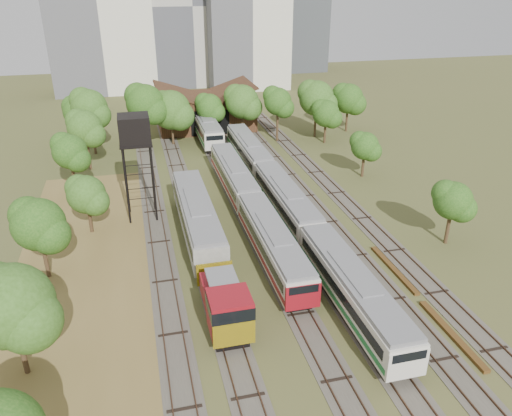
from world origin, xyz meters
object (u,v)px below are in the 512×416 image
object	(u,v)px
shunter_locomotive	(226,306)
railcar_green_set	(286,201)
railcar_red_set	(251,206)
water_tower	(135,132)

from	to	relation	value
shunter_locomotive	railcar_green_set	bearing A→B (deg)	59.78
railcar_red_set	shunter_locomotive	distance (m)	18.03
shunter_locomotive	water_tower	world-z (taller)	water_tower
railcar_green_set	shunter_locomotive	size ratio (longest dim) A/B	6.42
shunter_locomotive	water_tower	size ratio (longest dim) A/B	0.71
railcar_red_set	shunter_locomotive	xyz separation A→B (m)	(-6.00, -17.00, 0.09)
railcar_red_set	shunter_locomotive	bearing A→B (deg)	-109.44
shunter_locomotive	railcar_red_set	bearing A→B (deg)	70.56
railcar_green_set	shunter_locomotive	world-z (taller)	shunter_locomotive
railcar_red_set	railcar_green_set	distance (m)	4.00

